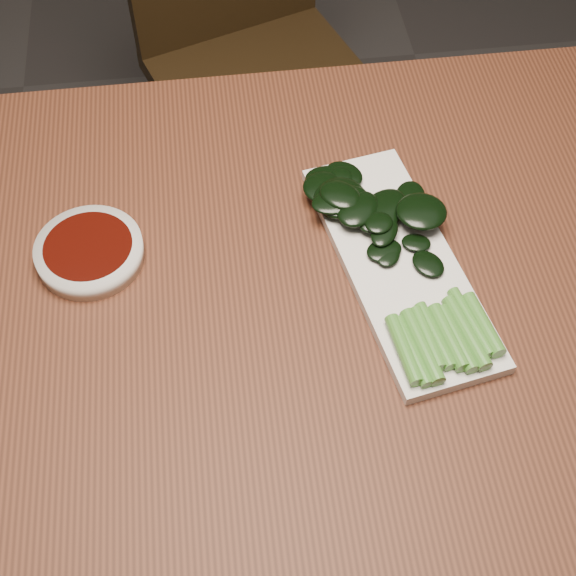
# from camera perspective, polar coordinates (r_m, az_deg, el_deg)

# --- Properties ---
(ground) EXTENTS (6.00, 6.00, 0.00)m
(ground) POSITION_cam_1_polar(r_m,az_deg,el_deg) (1.57, -0.72, -16.98)
(ground) COLOR #322F2F
(ground) RESTS_ON ground
(table) EXTENTS (1.40, 0.80, 0.75)m
(table) POSITION_cam_1_polar(r_m,az_deg,el_deg) (0.95, -1.13, -3.91)
(table) COLOR #4C2515
(table) RESTS_ON ground
(chair_far) EXTENTS (0.50, 0.50, 0.89)m
(chair_far) POSITION_cam_1_polar(r_m,az_deg,el_deg) (1.65, -2.74, 16.95)
(chair_far) COLOR black
(chair_far) RESTS_ON ground
(sauce_bowl) EXTENTS (0.12, 0.12, 0.02)m
(sauce_bowl) POSITION_cam_1_polar(r_m,az_deg,el_deg) (0.95, -13.93, 2.53)
(sauce_bowl) COLOR silver
(sauce_bowl) RESTS_ON table
(serving_plate) EXTENTS (0.18, 0.35, 0.01)m
(serving_plate) POSITION_cam_1_polar(r_m,az_deg,el_deg) (0.93, 7.91, 1.72)
(serving_plate) COLOR silver
(serving_plate) RESTS_ON table
(gai_lan) EXTENTS (0.19, 0.33, 0.03)m
(gai_lan) POSITION_cam_1_polar(r_m,az_deg,el_deg) (0.92, 7.12, 3.08)
(gai_lan) COLOR #46842D
(gai_lan) RESTS_ON serving_plate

